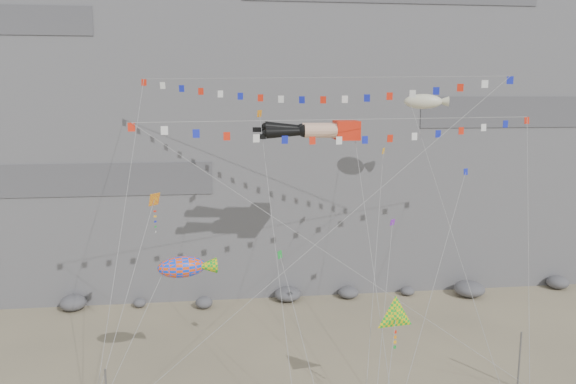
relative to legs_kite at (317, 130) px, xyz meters
name	(u,v)px	position (x,y,z in m)	size (l,w,h in m)	color
cliff	(272,48)	(-1.03, 24.80, 7.98)	(80.00, 28.00, 50.00)	slate
talus_boulders	(288,294)	(-1.03, 9.80, -16.42)	(60.00, 3.00, 1.20)	#59595E
anchor_pole_right	(519,360)	(12.42, -8.52, -15.01)	(0.12, 0.12, 4.03)	slate
legs_kite	(317,130)	(0.00, 0.00, 0.00)	(7.98, 16.12, 22.44)	red
flag_banner_upper	(312,78)	(-0.15, 1.56, 3.89)	(28.34, 17.76, 28.60)	red
flag_banner_lower	(353,120)	(2.10, -2.44, 0.88)	(29.75, 9.35, 21.97)	red
harlequin_kite	(154,200)	(-11.81, -3.31, -4.44)	(4.51, 9.95, 15.82)	red
fish_windsock	(182,267)	(-9.83, -7.51, -7.94)	(7.64, 5.07, 11.34)	#FF4A0D
delta_kite	(396,317)	(2.86, -11.06, -10.41)	(3.12, 3.72, 8.34)	yellow
blimp_windsock	(423,102)	(9.45, 3.49, 2.04)	(4.24, 13.66, 22.82)	beige
small_kite_a	(260,119)	(-4.24, 0.86, 0.86)	(1.67, 15.43, 23.44)	orange
small_kite_b	(392,226)	(5.28, -2.30, -6.97)	(5.22, 12.40, 16.27)	purple
small_kite_c	(281,257)	(-3.45, -5.74, -8.04)	(2.62, 9.00, 12.48)	green
small_kite_d	(383,157)	(5.58, 1.52, -2.21)	(5.98, 15.92, 22.21)	#FFAC15
small_kite_e	(464,177)	(9.96, -3.88, -3.15)	(8.17, 9.13, 18.19)	#1520B7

